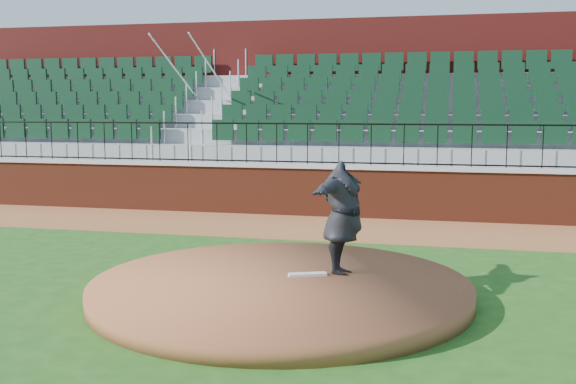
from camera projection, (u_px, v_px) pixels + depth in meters
The scene contains 10 objects.
ground at pixel (265, 290), 10.21m from camera, with size 90.00×90.00×0.00m, color #204F16.
warning_track at pixel (327, 227), 15.42m from camera, with size 34.00×3.20×0.01m, color brown.
field_wall at pixel (338, 193), 16.89m from camera, with size 34.00×0.35×1.20m, color maroon.
wall_cap at pixel (339, 167), 16.81m from camera, with size 34.00×0.45×0.10m, color #B7B7B7.
wall_railing at pixel (339, 144), 16.74m from camera, with size 34.00×0.05×1.00m, color black, non-canonical shape.
seating_stands at pixel (354, 121), 19.31m from camera, with size 34.00×5.10×4.60m, color gray, non-canonical shape.
concourse_wall at pixel (366, 105), 21.96m from camera, with size 34.00×0.50×5.50m, color maroon.
pitchers_mound at pixel (280, 289), 9.83m from camera, with size 5.47×5.47×0.25m, color brown.
pitching_rubber at pixel (308, 274), 10.08m from camera, with size 0.56×0.14×0.04m, color silver.
pitcher at pixel (343, 218), 10.10m from camera, with size 2.08×0.57×1.70m, color black.
Camera 1 is at (2.60, -9.60, 2.76)m, focal length 42.49 mm.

